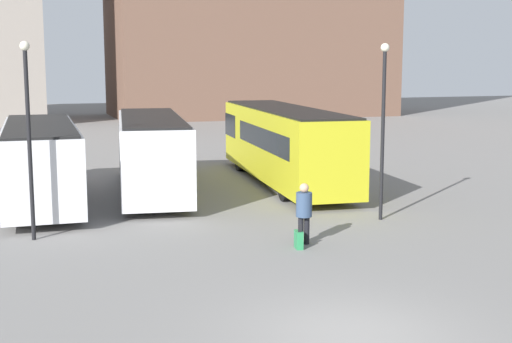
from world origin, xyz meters
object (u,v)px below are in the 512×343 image
Objects in this scene: traveler at (304,208)px; suitcase at (299,240)px; bus_2 at (284,142)px; bus_0 at (41,160)px; lamp_post_1 at (383,117)px; bus_1 at (151,151)px; lamp_post_0 at (28,125)px.

traveler reaches higher than suitcase.
bus_2 is 17.39× the size of suitcase.
traveler is (6.77, -8.65, -0.55)m from bus_0.
bus_2 is at bearing -9.53° from suitcase.
bus_0 is at bearing 47.48° from traveler.
lamp_post_1 is at bearing -171.95° from bus_2.
bus_1 is 9.77m from lamp_post_1.
traveler is 2.41× the size of suitcase.
bus_2 reaches higher than traveler.
bus_2 is at bearing 33.48° from lamp_post_0.
traveler is (2.54, -9.51, -0.60)m from bus_1.
lamp_post_0 reaches higher than suitcase.
bus_2 is 11.09m from suitcase.
bus_2 is 12.70m from lamp_post_0.
bus_1 is at bearing 24.37° from traveler.
bus_1 is at bearing 99.92° from bus_2.
lamp_post_1 reaches higher than lamp_post_0.
traveler is at bearing -149.59° from lamp_post_1.
traveler is 0.94m from suitcase.
suitcase is at bearing -26.38° from lamp_post_0.
lamp_post_1 is at bearing -131.87° from bus_1.
suitcase is (-0.32, -0.40, -0.79)m from traveler.
bus_2 is 10.53m from traveler.
bus_1 is 10.25m from suitcase.
lamp_post_0 is (-0.49, -5.62, 1.77)m from bus_0.
lamp_post_0 is at bearing 176.65° from bus_0.
bus_1 is (4.24, 0.85, 0.05)m from bus_0.
lamp_post_1 reaches higher than bus_0.
bus_0 is at bearing 44.89° from suitcase.
suitcase is (-3.57, -10.39, -1.50)m from bus_2.
bus_0 is at bearing 147.96° from lamp_post_1.
suitcase is at bearing -147.31° from lamp_post_1.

